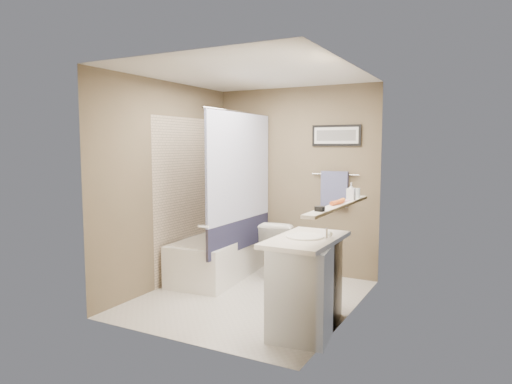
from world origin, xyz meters
The scene contains 33 objects.
ground centered at (0.00, 0.00, 0.00)m, with size 2.50×2.50×0.00m, color silver.
ceiling centered at (0.00, 0.00, 2.38)m, with size 2.20×2.50×0.04m, color white.
wall_back centered at (0.00, 1.23, 1.20)m, with size 2.20×0.04×2.40m, color brown.
wall_front centered at (0.00, -1.23, 1.20)m, with size 2.20×0.04×2.40m, color brown.
wall_left centered at (-1.08, 0.00, 1.20)m, with size 0.04×2.50×2.40m, color brown.
wall_right centered at (1.08, 0.00, 1.20)m, with size 0.04×2.50×2.40m, color brown.
tile_surround centered at (-1.09, 0.50, 1.00)m, with size 0.02×1.55×2.00m, color #C9B398.
curtain_rod centered at (-0.40, 0.50, 2.05)m, with size 0.02×0.02×1.55m, color silver.
curtain_upper centered at (-0.40, 0.50, 1.40)m, with size 0.03×1.45×1.28m, color white.
curtain_lower centered at (-0.40, 0.50, 0.58)m, with size 0.03×1.45×0.36m, color #232442.
mirror centered at (1.09, -0.15, 1.62)m, with size 0.02×1.60×1.00m, color silver.
shelf centered at (1.04, -0.15, 1.10)m, with size 0.12×1.60×0.03m, color silver.
towel_bar centered at (0.55, 1.22, 1.30)m, with size 0.02×0.02×0.60m, color silver.
towel centered at (0.55, 1.20, 1.12)m, with size 0.34×0.05×0.44m, color #8189BB.
art_frame centered at (0.55, 1.23, 1.78)m, with size 0.62×0.03×0.26m, color black.
art_mat centered at (0.55, 1.22, 1.78)m, with size 0.56×0.00×0.20m, color white.
art_image centered at (0.55, 1.22, 1.78)m, with size 0.50×0.00×0.13m, color #595959.
door centered at (0.55, -1.24, 1.00)m, with size 0.80×0.02×2.00m, color silver.
door_handle centered at (0.22, -1.19, 1.00)m, with size 0.02×0.02×0.10m, color silver.
bathtub centered at (-0.75, 0.56, 0.25)m, with size 0.70×1.50×0.50m, color white.
tub_rim centered at (-0.75, 0.56, 0.50)m, with size 0.56×1.36×0.02m, color silver.
toilet centered at (-0.02, 0.89, 0.36)m, with size 0.41×0.71×0.73m, color white.
vanity centered at (0.85, -0.49, 0.40)m, with size 0.50×0.90×0.80m, color silver.
countertop centered at (0.84, -0.49, 0.82)m, with size 0.54×0.96×0.04m, color silver.
sink_basin centered at (0.83, -0.49, 0.85)m, with size 0.34×0.34×0.01m, color white.
faucet_spout centered at (1.03, -0.49, 0.89)m, with size 0.02×0.02×0.10m, color silver.
faucet_knob centered at (1.03, -0.39, 0.87)m, with size 0.05×0.05×0.05m, color white.
candle_bowl_near centered at (1.04, -0.68, 1.14)m, with size 0.09×0.09×0.04m, color black.
hair_brush_front centered at (1.04, -0.22, 1.14)m, with size 0.04×0.04×0.22m, color #DC561F.
hair_brush_back centered at (1.04, -0.11, 1.14)m, with size 0.04×0.04×0.22m, color orange.
pink_comb centered at (1.04, 0.07, 1.12)m, with size 0.03×0.16×0.01m, color pink.
glass_jar centered at (1.04, 0.43, 1.17)m, with size 0.08×0.08×0.10m, color silver.
soap_bottle centered at (1.04, 0.24, 1.20)m, with size 0.08×0.08×0.17m, color #999999.
Camera 1 is at (2.32, -4.24, 1.66)m, focal length 32.00 mm.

